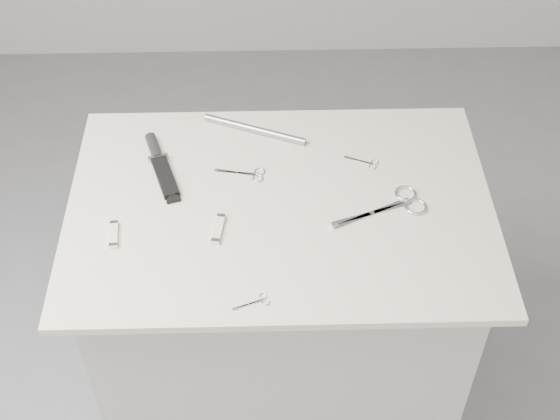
{
  "coord_description": "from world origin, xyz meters",
  "views": [
    {
      "loc": [
        -0.03,
        -1.29,
        2.21
      ],
      "look_at": [
        -0.0,
        -0.02,
        0.92
      ],
      "focal_mm": 50.0,
      "sensor_mm": 36.0,
      "label": 1
    }
  ],
  "objects_px": {
    "large_shears": "(397,205)",
    "embroidery_scissors_b": "(366,162)",
    "embroidery_scissors_a": "(249,174)",
    "metal_rail": "(255,129)",
    "pocket_knife_b": "(218,229)",
    "plinth": "(280,323)",
    "pocket_knife_a": "(114,235)",
    "sheathed_knife": "(160,163)",
    "tiny_scissors": "(256,302)"
  },
  "relations": [
    {
      "from": "plinth",
      "to": "large_shears",
      "type": "height_order",
      "value": "large_shears"
    },
    {
      "from": "pocket_knife_a",
      "to": "embroidery_scissors_a",
      "type": "bearing_deg",
      "value": -62.34
    },
    {
      "from": "embroidery_scissors_a",
      "to": "metal_rail",
      "type": "xyz_separation_m",
      "value": [
        0.01,
        0.16,
        0.01
      ]
    },
    {
      "from": "embroidery_scissors_a",
      "to": "embroidery_scissors_b",
      "type": "bearing_deg",
      "value": 17.51
    },
    {
      "from": "embroidery_scissors_b",
      "to": "pocket_knife_b",
      "type": "xyz_separation_m",
      "value": [
        -0.36,
        -0.22,
        0.0
      ]
    },
    {
      "from": "metal_rail",
      "to": "plinth",
      "type": "bearing_deg",
      "value": -77.32
    },
    {
      "from": "plinth",
      "to": "embroidery_scissors_b",
      "type": "xyz_separation_m",
      "value": [
        0.22,
        0.14,
        0.47
      ]
    },
    {
      "from": "embroidery_scissors_a",
      "to": "metal_rail",
      "type": "relative_size",
      "value": 0.44
    },
    {
      "from": "embroidery_scissors_a",
      "to": "metal_rail",
      "type": "height_order",
      "value": "metal_rail"
    },
    {
      "from": "pocket_knife_b",
      "to": "plinth",
      "type": "bearing_deg",
      "value": -51.89
    },
    {
      "from": "embroidery_scissors_b",
      "to": "pocket_knife_a",
      "type": "height_order",
      "value": "pocket_knife_a"
    },
    {
      "from": "large_shears",
      "to": "embroidery_scissors_b",
      "type": "distance_m",
      "value": 0.16
    },
    {
      "from": "pocket_knife_b",
      "to": "pocket_knife_a",
      "type": "bearing_deg",
      "value": 100.87
    },
    {
      "from": "metal_rail",
      "to": "pocket_knife_b",
      "type": "bearing_deg",
      "value": -103.55
    },
    {
      "from": "embroidery_scissors_a",
      "to": "sheathed_knife",
      "type": "relative_size",
      "value": 0.53
    },
    {
      "from": "sheathed_knife",
      "to": "metal_rail",
      "type": "height_order",
      "value": "sheathed_knife"
    },
    {
      "from": "plinth",
      "to": "pocket_knife_a",
      "type": "xyz_separation_m",
      "value": [
        -0.38,
        -0.09,
        0.47
      ]
    },
    {
      "from": "embroidery_scissors_b",
      "to": "pocket_knife_b",
      "type": "relative_size",
      "value": 0.96
    },
    {
      "from": "pocket_knife_b",
      "to": "tiny_scissors",
      "type": "bearing_deg",
      "value": -149.87
    },
    {
      "from": "large_shears",
      "to": "pocket_knife_b",
      "type": "bearing_deg",
      "value": 167.11
    },
    {
      "from": "plinth",
      "to": "pocket_knife_b",
      "type": "bearing_deg",
      "value": -149.93
    },
    {
      "from": "large_shears",
      "to": "pocket_knife_b",
      "type": "distance_m",
      "value": 0.42
    },
    {
      "from": "embroidery_scissors_a",
      "to": "tiny_scissors",
      "type": "bearing_deg",
      "value": -77.25
    },
    {
      "from": "plinth",
      "to": "embroidery_scissors_b",
      "type": "distance_m",
      "value": 0.54
    },
    {
      "from": "plinth",
      "to": "embroidery_scissors_a",
      "type": "xyz_separation_m",
      "value": [
        -0.07,
        0.1,
        0.47
      ]
    },
    {
      "from": "tiny_scissors",
      "to": "pocket_knife_a",
      "type": "bearing_deg",
      "value": 127.79
    },
    {
      "from": "large_shears",
      "to": "embroidery_scissors_b",
      "type": "xyz_separation_m",
      "value": [
        -0.06,
        0.15,
        -0.0
      ]
    },
    {
      "from": "tiny_scissors",
      "to": "pocket_knife_a",
      "type": "xyz_separation_m",
      "value": [
        -0.32,
        0.2,
        0.0
      ]
    },
    {
      "from": "embroidery_scissors_a",
      "to": "sheathed_knife",
      "type": "height_order",
      "value": "sheathed_knife"
    },
    {
      "from": "pocket_knife_a",
      "to": "pocket_knife_b",
      "type": "relative_size",
      "value": 0.9
    },
    {
      "from": "plinth",
      "to": "pocket_knife_a",
      "type": "relative_size",
      "value": 11.32
    },
    {
      "from": "large_shears",
      "to": "embroidery_scissors_a",
      "type": "relative_size",
      "value": 1.87
    },
    {
      "from": "embroidery_scissors_a",
      "to": "pocket_knife_b",
      "type": "height_order",
      "value": "pocket_knife_b"
    },
    {
      "from": "plinth",
      "to": "sheathed_knife",
      "type": "bearing_deg",
      "value": 154.4
    },
    {
      "from": "metal_rail",
      "to": "pocket_knife_a",
      "type": "bearing_deg",
      "value": -131.72
    },
    {
      "from": "plinth",
      "to": "pocket_knife_a",
      "type": "height_order",
      "value": "pocket_knife_a"
    },
    {
      "from": "tiny_scissors",
      "to": "pocket_knife_b",
      "type": "distance_m",
      "value": 0.22
    },
    {
      "from": "plinth",
      "to": "embroidery_scissors_a",
      "type": "distance_m",
      "value": 0.49
    },
    {
      "from": "pocket_knife_a",
      "to": "pocket_knife_b",
      "type": "distance_m",
      "value": 0.24
    },
    {
      "from": "sheathed_knife",
      "to": "plinth",
      "type": "bearing_deg",
      "value": -133.77
    },
    {
      "from": "tiny_scissors",
      "to": "pocket_knife_b",
      "type": "relative_size",
      "value": 0.9
    },
    {
      "from": "sheathed_knife",
      "to": "pocket_knife_b",
      "type": "xyz_separation_m",
      "value": [
        0.15,
        -0.22,
        -0.0
      ]
    },
    {
      "from": "plinth",
      "to": "tiny_scissors",
      "type": "distance_m",
      "value": 0.56
    },
    {
      "from": "embroidery_scissors_b",
      "to": "metal_rail",
      "type": "distance_m",
      "value": 0.3
    },
    {
      "from": "plinth",
      "to": "metal_rail",
      "type": "xyz_separation_m",
      "value": [
        -0.06,
        0.26,
        0.48
      ]
    },
    {
      "from": "embroidery_scissors_b",
      "to": "pocket_knife_b",
      "type": "height_order",
      "value": "pocket_knife_b"
    },
    {
      "from": "tiny_scissors",
      "to": "metal_rail",
      "type": "xyz_separation_m",
      "value": [
        -0.0,
        0.55,
        0.01
      ]
    },
    {
      "from": "embroidery_scissors_a",
      "to": "sheathed_knife",
      "type": "bearing_deg",
      "value": -179.17
    },
    {
      "from": "plinth",
      "to": "pocket_knife_a",
      "type": "distance_m",
      "value": 0.61
    },
    {
      "from": "large_shears",
      "to": "tiny_scissors",
      "type": "distance_m",
      "value": 0.43
    }
  ]
}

